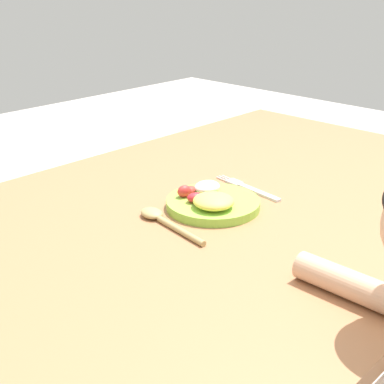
{
  "coord_description": "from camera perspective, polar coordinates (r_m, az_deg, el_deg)",
  "views": [
    {
      "loc": [
        -0.94,
        -0.74,
        1.26
      ],
      "look_at": [
        -0.09,
        0.07,
        0.78
      ],
      "focal_mm": 51.89,
      "sensor_mm": 36.0,
      "label": 1
    }
  ],
  "objects": [
    {
      "name": "dining_table",
      "position": [
        1.33,
        5.07,
        -4.75
      ],
      "size": [
        1.44,
        0.99,
        0.76
      ],
      "color": "#A06A45",
      "rests_on": "ground_plane"
    },
    {
      "name": "plate",
      "position": [
        1.22,
        2.02,
        -0.99
      ],
      "size": [
        0.21,
        0.21,
        0.05
      ],
      "color": "#8DCB44",
      "rests_on": "dining_table"
    },
    {
      "name": "fork",
      "position": [
        1.34,
        5.83,
        0.4
      ],
      "size": [
        0.04,
        0.21,
        0.01
      ],
      "rotation": [
        0.0,
        0.0,
        1.44
      ],
      "color": "silver",
      "rests_on": "dining_table"
    },
    {
      "name": "spoon",
      "position": [
        1.16,
        -3.17,
        -2.8
      ],
      "size": [
        0.05,
        0.2,
        0.02
      ],
      "rotation": [
        0.0,
        0.0,
        1.43
      ],
      "color": "tan",
      "rests_on": "dining_table"
    }
  ]
}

